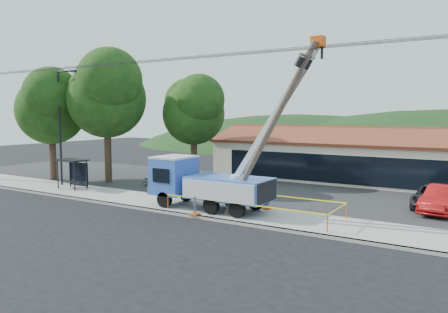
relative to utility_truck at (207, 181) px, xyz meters
name	(u,v)px	position (x,y,z in m)	size (l,w,h in m)	color
ground	(158,224)	(-0.49, -3.87, -1.76)	(120.00, 120.00, 0.00)	black
curb	(182,215)	(-0.49, -1.77, -1.69)	(60.00, 0.25, 0.15)	#A8A49D
sidewalk	(201,208)	(-0.49, 0.13, -1.69)	(60.00, 4.00, 0.15)	#A8A49D
parking_lot	(262,189)	(-0.49, 8.13, -1.71)	(60.00, 12.00, 0.10)	#28282B
strip_mall	(346,158)	(3.51, 16.11, 0.12)	(22.50, 8.53, 4.67)	beige
streetlight	(61,119)	(-14.27, 1.13, 3.54)	(2.13, 0.22, 9.00)	black
tree_west_near	(106,91)	(-12.49, 4.13, 5.76)	(7.56, 6.72, 10.80)	#332316
tree_west_far	(51,104)	(-17.49, 2.63, 4.78)	(6.84, 6.08, 9.48)	#332316
tree_lot	(194,108)	(-7.49, 9.13, 4.45)	(6.30, 5.60, 8.94)	#332316
hill_west	(296,146)	(-15.49, 51.13, -1.76)	(78.40, 56.00, 28.00)	#173312
power_lines	(11,125)	(-18.95, -0.07, 3.04)	(60.00, 1.42, 9.14)	brown
utility_truck	(207,181)	(0.00, 0.00, 0.00)	(10.56, 3.99, 9.28)	black
leaning_pole	(272,125)	(4.43, -0.56, 3.36)	(5.27, 1.80, 9.18)	brown
bus_shelter	(74,167)	(-12.27, 0.50, -0.01)	(2.34, 1.49, 2.21)	black
caution_tape	(253,202)	(2.93, 0.21, -0.94)	(9.63, 3.13, 0.91)	#E7500C
car_silver	(165,185)	(-8.18, 6.09, -1.76)	(1.56, 3.88, 1.32)	#A3A4AA
car_red	(442,214)	(11.89, 6.38, -1.76)	(1.63, 4.66, 1.54)	#A41011
car_dark	(434,210)	(11.35, 7.41, -1.76)	(2.27, 4.93, 1.37)	black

